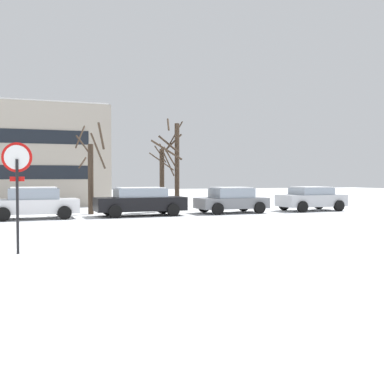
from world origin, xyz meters
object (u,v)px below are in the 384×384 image
Objects in this scene: parked_car_black at (140,201)px; parked_car_gray at (231,200)px; parked_car_white at (34,203)px; stop_sign at (17,176)px; parked_car_silver at (311,198)px.

parked_car_gray is (5.15, 0.11, -0.02)m from parked_car_black.
parked_car_white is 0.90× the size of parked_car_black.
stop_sign is 0.73× the size of parked_car_gray.
parked_car_white reaches higher than parked_car_black.
parked_car_gray reaches higher than parked_car_silver.
stop_sign reaches higher than parked_car_black.
parked_car_gray is at bearing 44.21° from stop_sign.
parked_car_white is at bearing 179.24° from parked_car_black.
parked_car_black is at bearing 61.57° from stop_sign.
stop_sign reaches higher than parked_car_white.
parked_car_silver is (5.15, -0.02, 0.01)m from parked_car_gray.
parked_car_silver is (15.46, 0.02, -0.03)m from parked_car_white.
parked_car_white is 1.06× the size of parked_car_silver.
stop_sign reaches higher than parked_car_gray.
stop_sign is at bearing -118.43° from parked_car_black.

